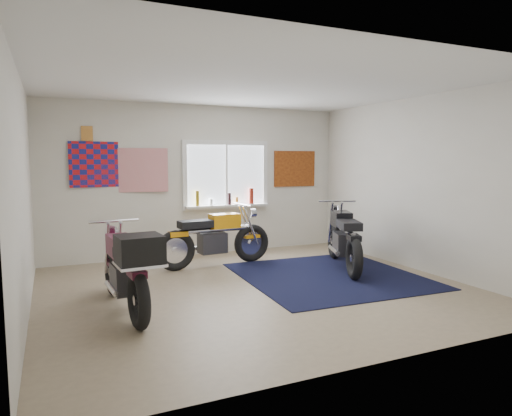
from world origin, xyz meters
name	(u,v)px	position (x,y,z in m)	size (l,w,h in m)	color
ground	(257,288)	(0.00, 0.00, 0.00)	(5.50, 5.50, 0.00)	#9E896B
room_shell	(257,166)	(0.00, 0.00, 1.64)	(5.50, 5.50, 5.50)	white
navy_rug	(329,276)	(1.25, 0.15, 0.01)	(2.50, 2.60, 0.01)	black
window_assembly	(226,179)	(0.50, 2.47, 1.37)	(1.66, 0.17, 1.26)	white
oil_bottles	(231,198)	(0.56, 2.40, 1.03)	(1.14, 0.09, 0.30)	olive
flag_display	(87,134)	(-1.90, 2.48, 2.15)	(1.60, 0.10, 1.17)	red
triumph_poster	(295,169)	(1.95, 2.48, 1.55)	(0.90, 0.03, 0.70)	#A54C14
yellow_triumph	(215,239)	(-0.08, 1.48, 0.44)	(2.00, 0.60, 1.00)	black
black_chrome_bike	(343,240)	(1.74, 0.50, 0.46)	(0.95, 1.95, 1.05)	black
maroon_tourer	(127,269)	(-1.74, -0.35, 0.52)	(0.61, 1.97, 1.00)	black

